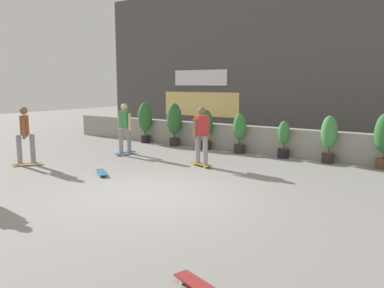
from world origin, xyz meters
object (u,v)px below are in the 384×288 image
(potted_plant_0, at_px, (145,119))
(skateboard_near_camera, at_px, (200,286))
(potted_plant_1, at_px, (174,121))
(potted_plant_5, at_px, (329,136))
(potted_plant_4, at_px, (284,138))
(skateboard_aside, at_px, (102,172))
(skater_by_wall_left, at_px, (25,133))
(potted_plant_2, at_px, (206,127))
(potted_plant_3, at_px, (240,131))
(skater_far_left, at_px, (125,126))
(skater_by_wall_right, at_px, (202,134))

(potted_plant_0, bearing_deg, skateboard_near_camera, -45.84)
(potted_plant_1, distance_m, potted_plant_5, 5.73)
(potted_plant_4, bearing_deg, potted_plant_5, 0.00)
(potted_plant_4, relative_size, skateboard_aside, 1.55)
(skater_by_wall_left, xyz_separation_m, skateboard_near_camera, (7.99, -3.02, -0.88))
(potted_plant_1, height_order, skater_by_wall_left, skater_by_wall_left)
(potted_plant_5, xyz_separation_m, skater_by_wall_left, (-7.10, -5.29, 0.13))
(potted_plant_2, relative_size, skater_by_wall_left, 0.84)
(potted_plant_4, distance_m, potted_plant_5, 1.41)
(skateboard_aside, bearing_deg, potted_plant_5, 47.87)
(potted_plant_0, bearing_deg, potted_plant_2, -0.00)
(potted_plant_3, distance_m, potted_plant_5, 2.97)
(skater_far_left, bearing_deg, potted_plant_3, 38.52)
(potted_plant_0, height_order, skater_by_wall_left, skater_by_wall_left)
(potted_plant_2, height_order, potted_plant_5, potted_plant_2)
(skateboard_aside, bearing_deg, skater_far_left, 121.95)
(skater_by_wall_left, height_order, skater_far_left, same)
(potted_plant_5, height_order, skater_far_left, skater_far_left)
(potted_plant_1, relative_size, skateboard_aside, 2.10)
(potted_plant_0, distance_m, potted_plant_2, 2.87)
(potted_plant_0, distance_m, skateboard_aside, 5.68)
(potted_plant_2, height_order, skater_by_wall_right, skater_by_wall_right)
(potted_plant_2, distance_m, skateboard_near_camera, 9.84)
(potted_plant_0, bearing_deg, skateboard_aside, -60.53)
(potted_plant_4, distance_m, skater_by_wall_right, 2.95)
(potted_plant_5, relative_size, skateboard_near_camera, 1.72)
(potted_plant_3, distance_m, skater_far_left, 3.85)
(potted_plant_3, xyz_separation_m, potted_plant_4, (1.57, -0.00, -0.14))
(potted_plant_2, bearing_deg, skater_by_wall_right, -60.04)
(skater_by_wall_left, xyz_separation_m, skater_far_left, (1.12, 2.90, 0.00))
(potted_plant_2, distance_m, skater_by_wall_left, 5.98)
(potted_plant_2, distance_m, skater_by_wall_right, 2.95)
(potted_plant_2, bearing_deg, potted_plant_5, 0.00)
(potted_plant_2, bearing_deg, potted_plant_4, 0.00)
(potted_plant_1, height_order, potted_plant_4, potted_plant_1)
(potted_plant_0, xyz_separation_m, skateboard_aside, (2.76, -4.89, -0.87))
(potted_plant_3, bearing_deg, skateboard_near_camera, -65.11)
(skateboard_aside, bearing_deg, potted_plant_1, 104.97)
(potted_plant_4, relative_size, skater_far_left, 0.70)
(potted_plant_1, bearing_deg, skateboard_near_camera, -51.48)
(potted_plant_4, relative_size, potted_plant_5, 0.84)
(potted_plant_2, bearing_deg, skater_far_left, -124.73)
(skater_by_wall_left, bearing_deg, potted_plant_0, 90.90)
(potted_plant_4, height_order, skater_by_wall_left, skater_by_wall_left)
(potted_plant_0, bearing_deg, potted_plant_3, 0.00)
(skateboard_near_camera, bearing_deg, potted_plant_1, 128.52)
(potted_plant_3, bearing_deg, potted_plant_0, -180.00)
(potted_plant_1, relative_size, skater_by_wall_right, 0.95)
(potted_plant_3, height_order, skater_far_left, skater_far_left)
(potted_plant_4, bearing_deg, skateboard_aside, -121.72)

